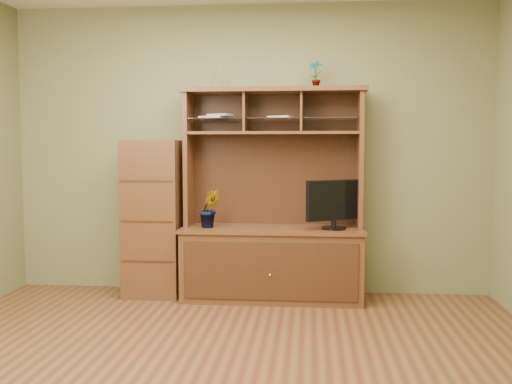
# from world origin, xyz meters

# --- Properties ---
(room) EXTENTS (4.54, 4.04, 2.74)m
(room) POSITION_xyz_m (0.00, 0.00, 1.35)
(room) COLOR #542C18
(room) RESTS_ON ground
(media_hutch) EXTENTS (1.66, 0.61, 1.90)m
(media_hutch) POSITION_xyz_m (0.25, 1.73, 0.52)
(media_hutch) COLOR #422513
(media_hutch) RESTS_ON room
(monitor) EXTENTS (0.49, 0.31, 0.43)m
(monitor) POSITION_xyz_m (0.79, 1.65, 0.88)
(monitor) COLOR black
(monitor) RESTS_ON media_hutch
(orchid_plant) EXTENTS (0.22, 0.19, 0.34)m
(orchid_plant) POSITION_xyz_m (-0.31, 1.65, 0.82)
(orchid_plant) COLOR #33581E
(orchid_plant) RESTS_ON media_hutch
(top_plant) EXTENTS (0.15, 0.13, 0.25)m
(top_plant) POSITION_xyz_m (0.62, 1.80, 2.03)
(top_plant) COLOR #335C20
(top_plant) RESTS_ON media_hutch
(reed_diffuser) EXTENTS (0.05, 0.05, 0.26)m
(reed_diffuser) POSITION_xyz_m (-0.28, 1.80, 2.00)
(reed_diffuser) COLOR silver
(reed_diffuser) RESTS_ON media_hutch
(magazines) EXTENTS (0.87, 0.22, 0.04)m
(magazines) POSITION_xyz_m (-0.09, 1.80, 1.65)
(magazines) COLOR silver
(magazines) RESTS_ON media_hutch
(side_cabinet) EXTENTS (0.51, 0.47, 1.43)m
(side_cabinet) POSITION_xyz_m (-0.85, 1.75, 0.72)
(side_cabinet) COLOR #422513
(side_cabinet) RESTS_ON room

